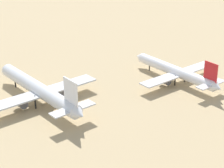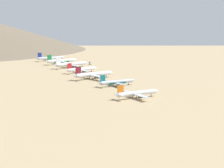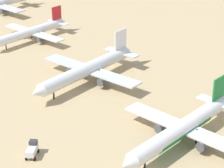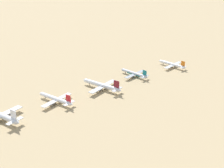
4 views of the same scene
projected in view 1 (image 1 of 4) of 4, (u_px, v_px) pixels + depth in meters
name	position (u px, v px, depth m)	size (l,w,h in m)	color
ground_plane	(179.00, 81.00, 162.39)	(1863.53, 1863.53, 0.00)	tan
parked_jet_3	(176.00, 72.00, 159.87)	(43.44, 35.55, 12.58)	white
parked_jet_4	(39.00, 90.00, 142.71)	(51.95, 42.57, 15.07)	silver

